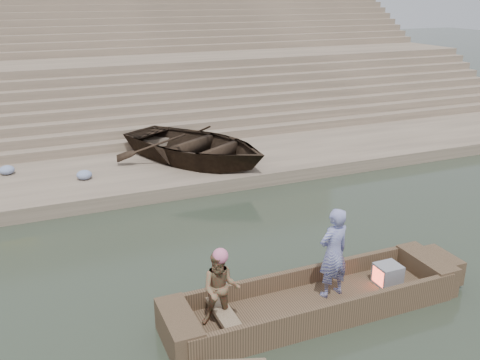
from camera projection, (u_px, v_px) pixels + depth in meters
ground at (316, 304)px, 9.81m from camera, size 120.00×120.00×0.00m
lower_landing at (188, 168)px, 16.68m from camera, size 32.00×4.00×0.40m
mid_landing at (135, 92)px, 22.77m from camera, size 32.00×3.00×2.80m
upper_landing at (106, 48)px, 28.42m from camera, size 32.00×3.00×5.20m
ghat_steps at (127, 77)px, 24.10m from camera, size 32.00×11.00×5.20m
main_rowboat at (314, 307)px, 9.54m from camera, size 5.00×1.30×0.22m
rowboat_trim at (325, 295)px, 9.54m from camera, size 6.04×2.63×2.02m
standing_man at (333, 253)px, 9.43m from camera, size 0.69×0.50×1.73m
rowing_man at (221, 289)px, 8.65m from camera, size 0.80×0.72×1.35m
television at (387, 274)px, 10.02m from camera, size 0.46×0.42×0.40m
beached_rowboat at (196, 145)px, 16.52m from camera, size 5.82×6.31×1.07m
cloth_bundles at (45, 172)px, 15.30m from camera, size 2.50×1.78×0.26m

